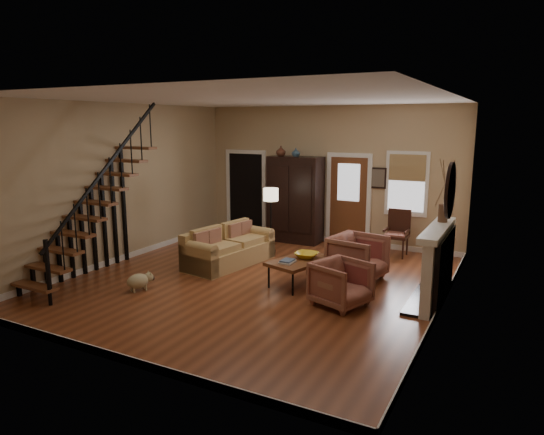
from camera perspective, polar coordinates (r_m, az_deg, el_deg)
The scene contains 15 objects.
room at distance 10.46m, azimuth 0.98°, elevation 3.43°, with size 7.00×7.33×3.30m.
staircase at distance 9.46m, azimuth -20.71°, elevation 2.48°, with size 0.94×2.80×3.20m, color brown, non-canonical shape.
fireplace at distance 8.36m, azimuth 19.12°, elevation -4.52°, with size 0.33×1.95×2.30m.
armoire at distance 11.88m, azimuth 2.75°, elevation 2.13°, with size 1.30×0.60×2.10m, color black, non-canonical shape.
vase_a at distance 11.82m, azimuth 1.05°, elevation 7.82°, with size 0.24×0.24×0.25m, color #4C2619.
vase_b at distance 11.65m, azimuth 2.82°, elevation 7.67°, with size 0.20×0.20×0.21m, color #334C60.
sofa at distance 10.08m, azimuth -5.05°, elevation -3.45°, with size 0.87×2.01×0.75m, color tan, non-canonical shape.
coffee_table at distance 8.86m, azimuth 3.37°, elevation -6.41°, with size 0.71×1.22×0.47m, color brown, non-canonical shape.
bowl at distance 8.89m, azimuth 4.08°, elevation -4.44°, with size 0.42×0.42×0.10m, color gold.
books at distance 8.58m, azimuth 1.82°, elevation -5.17°, with size 0.22×0.31×0.06m, color beige, non-canonical shape.
armchair_left at distance 7.90m, azimuth 8.14°, elevation -7.71°, with size 0.78×0.81×0.73m, color maroon.
armchair_right at distance 9.21m, azimuth 10.07°, elevation -4.67°, with size 0.90×0.93×0.85m, color maroon.
floor_lamp at distance 10.87m, azimuth -0.14°, elevation -0.38°, with size 0.34×0.34×1.47m, color black, non-canonical shape.
side_chair at distance 10.98m, azimuth 14.43°, elevation -1.83°, with size 0.54×0.54×1.02m, color black, non-canonical shape.
dog at distance 8.86m, azimuth -15.49°, elevation -7.34°, with size 0.26×0.44×0.32m, color tan, non-canonical shape.
Camera 1 is at (4.25, -7.49, 2.90)m, focal length 32.00 mm.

